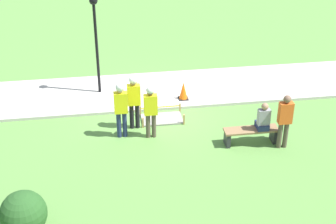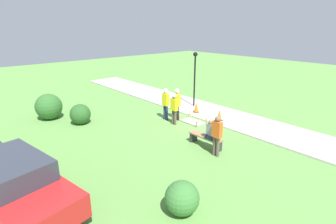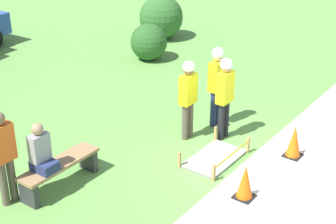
{
  "view_description": "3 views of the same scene",
  "coord_description": "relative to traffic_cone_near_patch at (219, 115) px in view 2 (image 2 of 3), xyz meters",
  "views": [
    {
      "loc": [
        1.83,
        15.02,
        8.51
      ],
      "look_at": [
        -0.1,
        2.02,
        1.08
      ],
      "focal_mm": 55.0,
      "sensor_mm": 36.0,
      "label": 1
    },
    {
      "loc": [
        -9.46,
        10.65,
        5.16
      ],
      "look_at": [
        0.34,
        2.04,
        0.82
      ],
      "focal_mm": 28.0,
      "sensor_mm": 36.0,
      "label": 2
    },
    {
      "loc": [
        -7.81,
        -3.91,
        5.3
      ],
      "look_at": [
        -0.38,
        1.56,
        0.9
      ],
      "focal_mm": 55.0,
      "sensor_mm": 36.0,
      "label": 3
    }
  ],
  "objects": [
    {
      "name": "worker_assistant",
      "position": [
        1.83,
        1.52,
        0.68
      ],
      "size": [
        0.4,
        0.26,
        1.82
      ],
      "color": "black",
      "rests_on": "ground_plane"
    },
    {
      "name": "parked_car_red",
      "position": [
        -0.63,
        10.28,
        0.43
      ],
      "size": [
        5.05,
        2.7,
        1.64
      ],
      "rotation": [
        0.0,
        0.0,
        0.18
      ],
      "color": "red",
      "rests_on": "ground_plane"
    },
    {
      "name": "shrub_rounded_far",
      "position": [
        -3.99,
        6.78,
        0.09
      ],
      "size": [
        1.0,
        1.0,
        1.0
      ],
      "color": "#387033",
      "rests_on": "ground_plane"
    },
    {
      "name": "wet_concrete_patch",
      "position": [
        0.91,
        1.17,
        -0.37
      ],
      "size": [
        1.38,
        0.83,
        0.35
      ],
      "color": "gray",
      "rests_on": "ground_plane"
    },
    {
      "name": "person_seated_on_bench",
      "position": [
        -1.87,
        3.0,
        0.44
      ],
      "size": [
        0.36,
        0.44,
        0.89
      ],
      "color": "navy",
      "rests_on": "park_bench"
    },
    {
      "name": "lamppost_near",
      "position": [
        2.86,
        -0.97,
        2.0
      ],
      "size": [
        0.28,
        0.28,
        3.47
      ],
      "color": "black",
      "rests_on": "sidewalk"
    },
    {
      "name": "sidewalk",
      "position": [
        1.02,
        -0.87,
        -0.36
      ],
      "size": [
        28.0,
        2.86,
        0.1
      ],
      "color": "#BCB7AD",
      "rests_on": "ground_plane"
    },
    {
      "name": "ground_plane",
      "position": [
        1.02,
        0.56,
        -0.41
      ],
      "size": [
        60.0,
        60.0,
        0.0
      ],
      "primitive_type": "plane",
      "color": "#5B8E42"
    },
    {
      "name": "bystander_in_orange_shirt",
      "position": [
        -2.41,
        3.29,
        0.57
      ],
      "size": [
        0.4,
        0.23,
        1.74
      ],
      "color": "brown",
      "rests_on": "ground_plane"
    },
    {
      "name": "worker_supervisor",
      "position": [
        2.27,
        1.99,
        0.69
      ],
      "size": [
        0.4,
        0.27,
        1.84
      ],
      "color": "navy",
      "rests_on": "ground_plane"
    },
    {
      "name": "park_bench",
      "position": [
        -1.54,
        2.95,
        -0.07
      ],
      "size": [
        1.64,
        0.44,
        0.5
      ],
      "color": "#2D2D33",
      "rests_on": "ground_plane"
    },
    {
      "name": "shrub_rounded_mid",
      "position": [
        4.83,
        5.92,
        0.14
      ],
      "size": [
        1.11,
        1.11,
        1.11
      ],
      "color": "#285623",
      "rests_on": "ground_plane"
    },
    {
      "name": "shrub_rounded_near",
      "position": [
        6.77,
        6.92,
        0.32
      ],
      "size": [
        1.47,
        1.47,
        1.47
      ],
      "color": "#2D6028",
      "rests_on": "ground_plane"
    },
    {
      "name": "worker_trainee",
      "position": [
        1.38,
        2.15,
        0.63
      ],
      "size": [
        0.4,
        0.25,
        1.75
      ],
      "color": "brown",
      "rests_on": "ground_plane"
    },
    {
      "name": "traffic_cone_far_patch",
      "position": [
        1.83,
        -0.09,
        0.02
      ],
      "size": [
        0.34,
        0.34,
        0.67
      ],
      "color": "black",
      "rests_on": "sidewalk"
    },
    {
      "name": "traffic_cone_near_patch",
      "position": [
        0.0,
        0.0,
        0.0
      ],
      "size": [
        0.34,
        0.34,
        0.64
      ],
      "color": "black",
      "rests_on": "sidewalk"
    }
  ]
}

